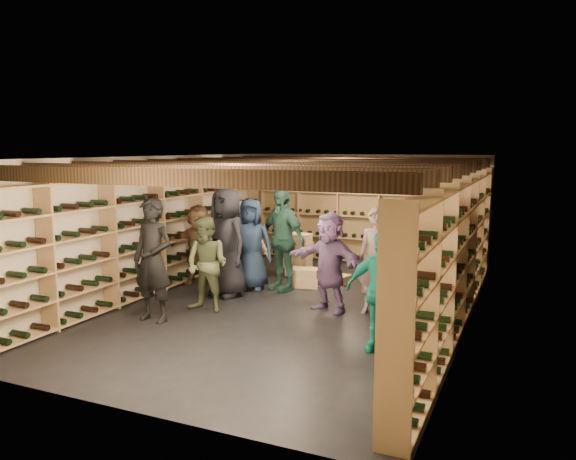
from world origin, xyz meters
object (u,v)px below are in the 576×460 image
(crate_stack_right, at_px, (306,277))
(person_9, at_px, (243,241))
(person_12, at_px, (438,250))
(person_8, at_px, (418,271))
(person_1, at_px, (153,260))
(person_7, at_px, (376,261))
(person_11, at_px, (330,262))
(person_2, at_px, (207,265))
(person_0, at_px, (227,242))
(crate_stack_left, at_px, (299,254))
(crate_loose, at_px, (336,279))
(person_5, at_px, (198,244))
(person_10, at_px, (282,239))
(person_4, at_px, (381,291))
(person_6, at_px, (251,244))
(person_3, at_px, (410,269))

(crate_stack_right, relative_size, person_9, 0.35)
(person_12, bearing_deg, person_8, -94.19)
(person_1, distance_m, person_7, 3.35)
(person_9, relative_size, person_11, 0.99)
(person_2, bearing_deg, person_0, 105.22)
(crate_stack_right, relative_size, person_11, 0.35)
(person_1, xyz_separation_m, person_2, (0.46, 0.74, -0.17))
(crate_stack_left, xyz_separation_m, person_7, (2.12, -1.97, 0.40))
(person_7, height_order, person_12, person_12)
(crate_loose, height_order, person_9, person_9)
(person_8, bearing_deg, person_5, 173.94)
(person_1, relative_size, person_10, 0.99)
(person_10, xyz_separation_m, person_12, (2.74, -0.03, 0.01))
(person_0, bearing_deg, person_4, -5.64)
(crate_stack_right, relative_size, person_6, 0.33)
(person_2, height_order, person_7, person_7)
(person_2, bearing_deg, person_9, 106.26)
(person_0, relative_size, person_3, 1.19)
(person_1, height_order, person_5, person_1)
(person_7, distance_m, person_12, 1.10)
(crate_stack_right, bearing_deg, person_12, -9.73)
(crate_loose, distance_m, person_9, 1.91)
(person_8, bearing_deg, person_7, 145.27)
(person_1, relative_size, person_12, 0.98)
(crate_stack_left, distance_m, person_10, 1.31)
(person_3, bearing_deg, person_11, 170.05)
(crate_loose, bearing_deg, crate_stack_left, 159.56)
(crate_loose, height_order, person_7, person_7)
(person_3, bearing_deg, person_6, 157.54)
(crate_stack_left, relative_size, person_11, 0.54)
(crate_stack_left, xyz_separation_m, crate_stack_right, (0.48, -0.81, -0.25))
(person_4, distance_m, person_8, 0.76)
(person_2, relative_size, person_3, 0.95)
(person_2, bearing_deg, person_7, 24.37)
(crate_loose, relative_size, person_1, 0.27)
(person_4, distance_m, person_11, 1.81)
(person_3, relative_size, person_8, 0.85)
(person_1, distance_m, person_2, 0.89)
(person_4, xyz_separation_m, person_10, (-2.40, 2.28, 0.15))
(person_6, bearing_deg, person_5, 167.90)
(crate_loose, xyz_separation_m, person_4, (1.66, -3.13, 0.68))
(crate_stack_right, height_order, person_0, person_0)
(person_8, distance_m, person_10, 3.18)
(crate_loose, bearing_deg, person_0, -131.92)
(person_6, bearing_deg, person_8, -36.87)
(person_2, bearing_deg, crate_stack_right, 72.47)
(person_1, bearing_deg, person_0, 83.98)
(person_4, bearing_deg, person_0, 156.09)
(person_7, bearing_deg, person_9, 161.63)
(crate_loose, xyz_separation_m, person_3, (1.74, -1.78, 0.70))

